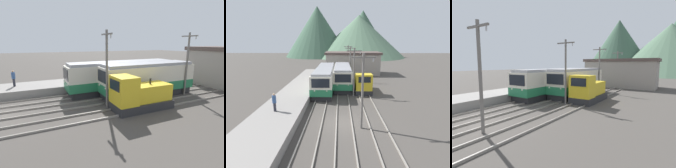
{
  "view_description": "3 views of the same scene",
  "coord_description": "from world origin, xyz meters",
  "views": [
    {
      "loc": [
        15.11,
        2.5,
        5.56
      ],
      "look_at": [
        0.71,
        9.28,
        1.82
      ],
      "focal_mm": 28.0,
      "sensor_mm": 36.0,
      "label": 1
    },
    {
      "loc": [
        -0.19,
        -15.15,
        7.52
      ],
      "look_at": [
        -0.47,
        7.91,
        1.85
      ],
      "focal_mm": 28.0,
      "sensor_mm": 36.0,
      "label": 2
    },
    {
      "loc": [
        11.27,
        -6.86,
        4.12
      ],
      "look_at": [
        1.14,
        8.9,
        2.0
      ],
      "focal_mm": 28.0,
      "sensor_mm": 36.0,
      "label": 3
    }
  ],
  "objects": [
    {
      "name": "ground_plane",
      "position": [
        0.0,
        0.0,
        0.0
      ],
      "size": [
        200.0,
        200.0,
        0.0
      ],
      "primitive_type": "plane",
      "color": "#47423D"
    },
    {
      "name": "track_left",
      "position": [
        -2.6,
        0.0,
        0.07
      ],
      "size": [
        1.54,
        60.0,
        0.14
      ],
      "color": "gray",
      "rests_on": "ground"
    },
    {
      "name": "track_center",
      "position": [
        0.2,
        0.0,
        0.07
      ],
      "size": [
        1.54,
        60.0,
        0.14
      ],
      "color": "gray",
      "rests_on": "ground"
    },
    {
      "name": "track_right",
      "position": [
        3.2,
        0.0,
        0.07
      ],
      "size": [
        1.54,
        60.0,
        0.14
      ],
      "color": "gray",
      "rests_on": "ground"
    },
    {
      "name": "commuter_train_left",
      "position": [
        -2.6,
        12.16,
        1.64
      ],
      "size": [
        2.84,
        13.16,
        3.52
      ],
      "color": "#28282B",
      "rests_on": "ground"
    },
    {
      "name": "commuter_train_center",
      "position": [
        0.2,
        13.73,
        1.66
      ],
      "size": [
        2.84,
        10.54,
        3.55
      ],
      "color": "#28282B",
      "rests_on": "ground"
    },
    {
      "name": "shunting_locomotive",
      "position": [
        3.2,
        10.64,
        1.21
      ],
      "size": [
        2.4,
        5.26,
        3.0
      ],
      "color": "#28282B",
      "rests_on": "ground"
    },
    {
      "name": "catenary_mast_near",
      "position": [
        1.71,
        -0.98,
        3.62
      ],
      "size": [
        2.0,
        0.2,
        6.61
      ],
      "color": "slate",
      "rests_on": "ground"
    },
    {
      "name": "catenary_mast_mid",
      "position": [
        1.71,
        8.33,
        3.62
      ],
      "size": [
        2.0,
        0.2,
        6.61
      ],
      "color": "slate",
      "rests_on": "ground"
    },
    {
      "name": "catenary_mast_far",
      "position": [
        1.71,
        17.64,
        3.62
      ],
      "size": [
        2.0,
        0.2,
        6.61
      ],
      "color": "slate",
      "rests_on": "ground"
    },
    {
      "name": "catenary_mast_distant",
      "position": [
        1.71,
        26.96,
        3.62
      ],
      "size": [
        2.0,
        0.2,
        6.61
      ],
      "color": "slate",
      "rests_on": "ground"
    },
    {
      "name": "station_building",
      "position": [
        2.7,
        26.0,
        2.56
      ],
      "size": [
        12.6,
        6.3,
        5.08
      ],
      "color": "gray",
      "rests_on": "ground"
    },
    {
      "name": "mountain_backdrop",
      "position": [
        3.36,
        73.87,
        10.71
      ],
      "size": [
        57.91,
        43.95,
        23.84
      ],
      "color": "#3D5B47",
      "rests_on": "ground"
    }
  ]
}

